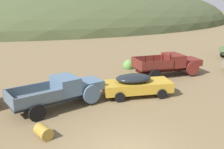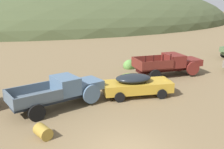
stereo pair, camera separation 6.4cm
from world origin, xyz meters
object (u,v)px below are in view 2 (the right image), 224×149
(truck_chalk_blue, at_px, (64,91))
(car_mustard, at_px, (139,84))
(oil_drum_spare, at_px, (43,132))
(truck_oxblood, at_px, (172,64))

(truck_chalk_blue, bearing_deg, car_mustard, -15.83)
(oil_drum_spare, bearing_deg, car_mustard, 16.27)
(truck_oxblood, bearing_deg, car_mustard, -140.82)
(truck_chalk_blue, relative_size, oil_drum_spare, 5.98)
(car_mustard, bearing_deg, oil_drum_spare, -143.78)
(car_mustard, xyz_separation_m, oil_drum_spare, (-7.44, -2.17, -0.51))
(truck_chalk_blue, xyz_separation_m, truck_oxblood, (10.75, 1.64, 0.02))
(truck_oxblood, height_order, oil_drum_spare, truck_oxblood)
(car_mustard, distance_m, truck_oxblood, 6.25)
(car_mustard, height_order, oil_drum_spare, car_mustard)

